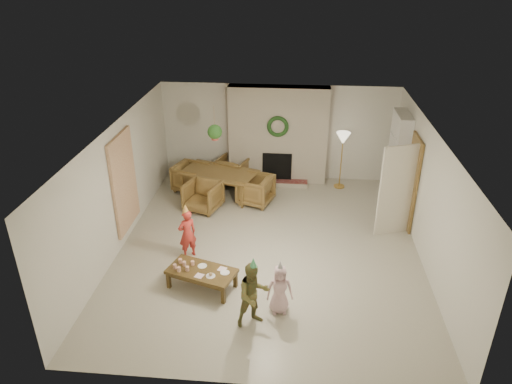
# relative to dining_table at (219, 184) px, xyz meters

# --- Properties ---
(floor) EXTENTS (7.00, 7.00, 0.00)m
(floor) POSITION_rel_dining_table_xyz_m (1.39, -2.23, -0.32)
(floor) COLOR #B7B29E
(floor) RESTS_ON ground
(ceiling) EXTENTS (7.00, 7.00, 0.00)m
(ceiling) POSITION_rel_dining_table_xyz_m (1.39, -2.23, 2.18)
(ceiling) COLOR white
(ceiling) RESTS_ON wall_back
(wall_back) EXTENTS (7.00, 0.00, 7.00)m
(wall_back) POSITION_rel_dining_table_xyz_m (1.39, 1.27, 0.93)
(wall_back) COLOR silver
(wall_back) RESTS_ON floor
(wall_front) EXTENTS (7.00, 0.00, 7.00)m
(wall_front) POSITION_rel_dining_table_xyz_m (1.39, -5.73, 0.93)
(wall_front) COLOR silver
(wall_front) RESTS_ON floor
(wall_left) EXTENTS (0.00, 7.00, 7.00)m
(wall_left) POSITION_rel_dining_table_xyz_m (-1.61, -2.23, 0.93)
(wall_left) COLOR silver
(wall_left) RESTS_ON floor
(wall_right) EXTENTS (0.00, 7.00, 7.00)m
(wall_right) POSITION_rel_dining_table_xyz_m (4.39, -2.23, 0.93)
(wall_right) COLOR silver
(wall_right) RESTS_ON floor
(fireplace_mass) EXTENTS (2.50, 0.40, 2.50)m
(fireplace_mass) POSITION_rel_dining_table_xyz_m (1.39, 1.07, 0.93)
(fireplace_mass) COLOR #58171A
(fireplace_mass) RESTS_ON floor
(fireplace_hearth) EXTENTS (1.60, 0.30, 0.12)m
(fireplace_hearth) POSITION_rel_dining_table_xyz_m (1.39, 0.72, -0.26)
(fireplace_hearth) COLOR maroon
(fireplace_hearth) RESTS_ON floor
(fireplace_firebox) EXTENTS (0.75, 0.12, 0.75)m
(fireplace_firebox) POSITION_rel_dining_table_xyz_m (1.39, 0.89, 0.13)
(fireplace_firebox) COLOR black
(fireplace_firebox) RESTS_ON floor
(fireplace_wreath) EXTENTS (0.54, 0.10, 0.54)m
(fireplace_wreath) POSITION_rel_dining_table_xyz_m (1.39, 0.84, 1.23)
(fireplace_wreath) COLOR #1A4218
(fireplace_wreath) RESTS_ON fireplace_mass
(floor_lamp_base) EXTENTS (0.27, 0.27, 0.03)m
(floor_lamp_base) POSITION_rel_dining_table_xyz_m (3.01, 0.77, -0.30)
(floor_lamp_base) COLOR gold
(floor_lamp_base) RESTS_ON floor
(floor_lamp_post) EXTENTS (0.03, 0.03, 1.32)m
(floor_lamp_post) POSITION_rel_dining_table_xyz_m (3.01, 0.77, 0.37)
(floor_lamp_post) COLOR gold
(floor_lamp_post) RESTS_ON floor
(floor_lamp_shade) EXTENTS (0.35, 0.35, 0.29)m
(floor_lamp_shade) POSITION_rel_dining_table_xyz_m (3.01, 0.77, 1.01)
(floor_lamp_shade) COLOR beige
(floor_lamp_shade) RESTS_ON floor_lamp_post
(bookshelf_carcass) EXTENTS (0.30, 1.00, 2.20)m
(bookshelf_carcass) POSITION_rel_dining_table_xyz_m (4.23, 0.07, 0.78)
(bookshelf_carcass) COLOR white
(bookshelf_carcass) RESTS_ON floor
(bookshelf_shelf_a) EXTENTS (0.30, 0.92, 0.03)m
(bookshelf_shelf_a) POSITION_rel_dining_table_xyz_m (4.21, 0.07, 0.13)
(bookshelf_shelf_a) COLOR white
(bookshelf_shelf_a) RESTS_ON bookshelf_carcass
(bookshelf_shelf_b) EXTENTS (0.30, 0.92, 0.03)m
(bookshelf_shelf_b) POSITION_rel_dining_table_xyz_m (4.21, 0.07, 0.53)
(bookshelf_shelf_b) COLOR white
(bookshelf_shelf_b) RESTS_ON bookshelf_carcass
(bookshelf_shelf_c) EXTENTS (0.30, 0.92, 0.03)m
(bookshelf_shelf_c) POSITION_rel_dining_table_xyz_m (4.21, 0.07, 0.93)
(bookshelf_shelf_c) COLOR white
(bookshelf_shelf_c) RESTS_ON bookshelf_carcass
(bookshelf_shelf_d) EXTENTS (0.30, 0.92, 0.03)m
(bookshelf_shelf_d) POSITION_rel_dining_table_xyz_m (4.21, 0.07, 1.33)
(bookshelf_shelf_d) COLOR white
(bookshelf_shelf_d) RESTS_ON bookshelf_carcass
(books_row_lower) EXTENTS (0.20, 0.40, 0.24)m
(books_row_lower) POSITION_rel_dining_table_xyz_m (4.19, -0.08, 0.27)
(books_row_lower) COLOR #A93E1F
(books_row_lower) RESTS_ON bookshelf_shelf_a
(books_row_mid) EXTENTS (0.20, 0.44, 0.24)m
(books_row_mid) POSITION_rel_dining_table_xyz_m (4.19, 0.12, 0.67)
(books_row_mid) COLOR navy
(books_row_mid) RESTS_ON bookshelf_shelf_b
(books_row_upper) EXTENTS (0.20, 0.36, 0.22)m
(books_row_upper) POSITION_rel_dining_table_xyz_m (4.19, -0.03, 1.06)
(books_row_upper) COLOR #B17A25
(books_row_upper) RESTS_ON bookshelf_shelf_c
(door_frame) EXTENTS (0.05, 0.86, 2.04)m
(door_frame) POSITION_rel_dining_table_xyz_m (4.35, -1.03, 0.70)
(door_frame) COLOR brown
(door_frame) RESTS_ON floor
(door_leaf) EXTENTS (0.77, 0.32, 2.00)m
(door_leaf) POSITION_rel_dining_table_xyz_m (3.97, -1.41, 0.68)
(door_leaf) COLOR beige
(door_leaf) RESTS_ON floor
(curtain_panel) EXTENTS (0.06, 1.20, 2.00)m
(curtain_panel) POSITION_rel_dining_table_xyz_m (-1.57, -2.03, 0.93)
(curtain_panel) COLOR beige
(curtain_panel) RESTS_ON wall_left
(dining_table) EXTENTS (2.02, 1.52, 0.63)m
(dining_table) POSITION_rel_dining_table_xyz_m (0.00, 0.00, 0.00)
(dining_table) COLOR brown
(dining_table) RESTS_ON floor
(dining_chair_near) EXTENTS (0.95, 0.96, 0.70)m
(dining_chair_near) POSITION_rel_dining_table_xyz_m (-0.25, -0.75, 0.03)
(dining_chair_near) COLOR brown
(dining_chair_near) RESTS_ON floor
(dining_chair_far) EXTENTS (0.95, 0.96, 0.70)m
(dining_chair_far) POSITION_rel_dining_table_xyz_m (0.25, 0.75, 0.03)
(dining_chair_far) COLOR brown
(dining_chair_far) RESTS_ON floor
(dining_chair_left) EXTENTS (0.96, 0.95, 0.70)m
(dining_chair_left) POSITION_rel_dining_table_xyz_m (-0.75, 0.25, 0.03)
(dining_chair_left) COLOR brown
(dining_chair_left) RESTS_ON floor
(dining_chair_right) EXTENTS (0.96, 0.95, 0.70)m
(dining_chair_right) POSITION_rel_dining_table_xyz_m (0.94, -0.31, 0.03)
(dining_chair_right) COLOR brown
(dining_chair_right) RESTS_ON floor
(hanging_plant_cord) EXTENTS (0.01, 0.01, 0.70)m
(hanging_plant_cord) POSITION_rel_dining_table_xyz_m (0.09, -0.73, 1.83)
(hanging_plant_cord) COLOR tan
(hanging_plant_cord) RESTS_ON ceiling
(hanging_plant_pot) EXTENTS (0.16, 0.16, 0.12)m
(hanging_plant_pot) POSITION_rel_dining_table_xyz_m (0.09, -0.73, 1.48)
(hanging_plant_pot) COLOR #9D3C32
(hanging_plant_pot) RESTS_ON hanging_plant_cord
(hanging_plant_foliage) EXTENTS (0.32, 0.32, 0.32)m
(hanging_plant_foliage) POSITION_rel_dining_table_xyz_m (0.09, -0.73, 1.60)
(hanging_plant_foliage) COLOR #1F4B19
(hanging_plant_foliage) RESTS_ON hanging_plant_pot
(coffee_table_top) EXTENTS (1.33, 0.94, 0.06)m
(coffee_table_top) POSITION_rel_dining_table_xyz_m (0.29, -3.64, 0.03)
(coffee_table_top) COLOR #523D1B
(coffee_table_top) RESTS_ON floor
(coffee_table_apron) EXTENTS (1.21, 0.82, 0.07)m
(coffee_table_apron) POSITION_rel_dining_table_xyz_m (0.29, -3.64, -0.04)
(coffee_table_apron) COLOR #523D1B
(coffee_table_apron) RESTS_ON floor
(coffee_leg_fl) EXTENTS (0.08, 0.08, 0.31)m
(coffee_leg_fl) POSITION_rel_dining_table_xyz_m (-0.31, -3.71, -0.16)
(coffee_leg_fl) COLOR #523D1B
(coffee_leg_fl) RESTS_ON floor
(coffee_leg_fr) EXTENTS (0.08, 0.08, 0.31)m
(coffee_leg_fr) POSITION_rel_dining_table_xyz_m (0.73, -4.04, -0.16)
(coffee_leg_fr) COLOR #523D1B
(coffee_leg_fr) RESTS_ON floor
(coffee_leg_bl) EXTENTS (0.08, 0.08, 0.31)m
(coffee_leg_bl) POSITION_rel_dining_table_xyz_m (-0.16, -3.24, -0.16)
(coffee_leg_bl) COLOR #523D1B
(coffee_leg_bl) RESTS_ON floor
(coffee_leg_br) EXTENTS (0.08, 0.08, 0.31)m
(coffee_leg_br) POSITION_rel_dining_table_xyz_m (0.88, -3.58, -0.16)
(coffee_leg_br) COLOR #523D1B
(coffee_leg_br) RESTS_ON floor
(cup_a) EXTENTS (0.08, 0.08, 0.08)m
(cup_a) POSITION_rel_dining_table_xyz_m (-0.20, -3.63, 0.10)
(cup_a) COLOR white
(cup_a) RESTS_ON coffee_table_top
(cup_b) EXTENTS (0.08, 0.08, 0.08)m
(cup_b) POSITION_rel_dining_table_xyz_m (-0.14, -3.45, 0.10)
(cup_b) COLOR white
(cup_b) RESTS_ON coffee_table_top
(cup_c) EXTENTS (0.08, 0.08, 0.08)m
(cup_c) POSITION_rel_dining_table_xyz_m (-0.10, -3.71, 0.10)
(cup_c) COLOR white
(cup_c) RESTS_ON coffee_table_top
(cup_d) EXTENTS (0.08, 0.08, 0.08)m
(cup_d) POSITION_rel_dining_table_xyz_m (-0.05, -3.53, 0.10)
(cup_d) COLOR white
(cup_d) RESTS_ON coffee_table_top
(cup_e) EXTENTS (0.08, 0.08, 0.08)m
(cup_e) POSITION_rel_dining_table_xyz_m (0.04, -3.68, 0.10)
(cup_e) COLOR white
(cup_e) RESTS_ON coffee_table_top
(cup_f) EXTENTS (0.08, 0.08, 0.08)m
(cup_f) POSITION_rel_dining_table_xyz_m (0.10, -3.50, 0.10)
(cup_f) COLOR white
(cup_f) RESTS_ON coffee_table_top
(plate_a) EXTENTS (0.21, 0.21, 0.01)m
(plate_a) POSITION_rel_dining_table_xyz_m (0.28, -3.52, 0.06)
(plate_a) COLOR white
(plate_a) RESTS_ON coffee_table_top
(plate_b) EXTENTS (0.21, 0.21, 0.01)m
(plate_b) POSITION_rel_dining_table_xyz_m (0.48, -3.80, 0.06)
(plate_b) COLOR white
(plate_b) RESTS_ON coffee_table_top
(plate_c) EXTENTS (0.21, 0.21, 0.01)m
(plate_c) POSITION_rel_dining_table_xyz_m (0.71, -3.68, 0.06)
(plate_c) COLOR white
(plate_c) RESTS_ON coffee_table_top
(food_scoop) EXTENTS (0.08, 0.08, 0.06)m
(food_scoop) POSITION_rel_dining_table_xyz_m (0.48, -3.80, 0.09)
(food_scoop) COLOR tan
(food_scoop) RESTS_ON plate_b
(napkin_left) EXTENTS (0.17, 0.17, 0.01)m
(napkin_left) POSITION_rel_dining_table_xyz_m (0.28, -3.81, 0.06)
(napkin_left) COLOR #FFBBD0
(napkin_left) RESTS_ON coffee_table_top
(napkin_right) EXTENTS (0.17, 0.17, 0.01)m
(napkin_right) POSITION_rel_dining_table_xyz_m (0.64, -3.58, 0.06)
(napkin_right) COLOR #FFBBD0
(napkin_right) RESTS_ON coffee_table_top
(child_red) EXTENTS (0.44, 0.42, 1.02)m
(child_red) POSITION_rel_dining_table_xyz_m (-0.17, -2.69, 0.20)
(child_red) COLOR red
(child_red) RESTS_ON floor
(party_hat_red) EXTENTS (0.18, 0.18, 0.19)m
(party_hat_red) POSITION_rel_dining_table_xyz_m (-0.17, -2.69, 0.75)
(party_hat_red) COLOR #DDE04A
(party_hat_red) RESTS_ON child_red
(child_plaid) EXTENTS (0.69, 0.64, 1.13)m
(child_plaid) POSITION_rel_dining_table_xyz_m (1.29, -4.48, 0.25)
(child_plaid) COLOR brown
(child_plaid) RESTS_ON floor
(party_hat_plaid) EXTENTS (0.15, 0.15, 0.18)m
(party_hat_plaid) POSITION_rel_dining_table_xyz_m (1.29, -4.48, 0.85)
(party_hat_plaid) COLOR #4EB875
(party_hat_plaid) RESTS_ON child_plaid
(child_pink) EXTENTS (0.47, 0.34, 0.89)m
(child_pink) POSITION_rel_dining_table_xyz_m (1.69, -4.16, 0.13)
(child_pink) COLOR beige
(child_pink) RESTS_ON floor
(party_hat_pink) EXTENTS (0.12, 0.12, 0.16)m
(party_hat_pink) POSITION_rel_dining_table_xyz_m (1.69, -4.16, 0.61)
(party_hat_pink) COLOR #AEADB4
(party_hat_pink) RESTS_ON child_pink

